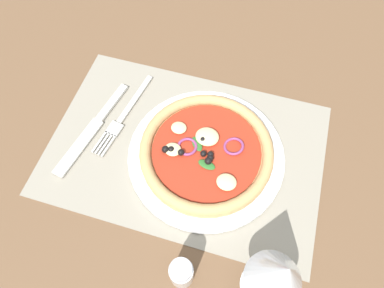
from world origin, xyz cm
name	(u,v)px	position (x,y,z in cm)	size (l,w,h in cm)	color
ground_plane	(186,152)	(0.00, 0.00, -1.20)	(190.00, 140.00, 2.40)	brown
placemat	(186,149)	(0.00, 0.00, 0.20)	(45.00, 30.28, 0.40)	gray
plate	(206,155)	(-3.67, 0.61, 0.92)	(25.34, 25.34, 1.03)	white
pizza	(206,151)	(-3.65, 0.62, 2.52)	(21.34, 21.34, 2.48)	tan
fork	(122,118)	(12.32, -2.49, 0.62)	(4.43, 18.01, 0.44)	silver
knife	(93,129)	(16.34, 1.01, 0.65)	(5.43, 19.95, 0.62)	silver
wine_glass	(279,276)	(-16.41, 17.33, 10.26)	(7.20, 7.20, 14.90)	silver
pepper_shaker	(181,273)	(-5.34, 19.32, 3.25)	(3.20, 3.20, 6.70)	silver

